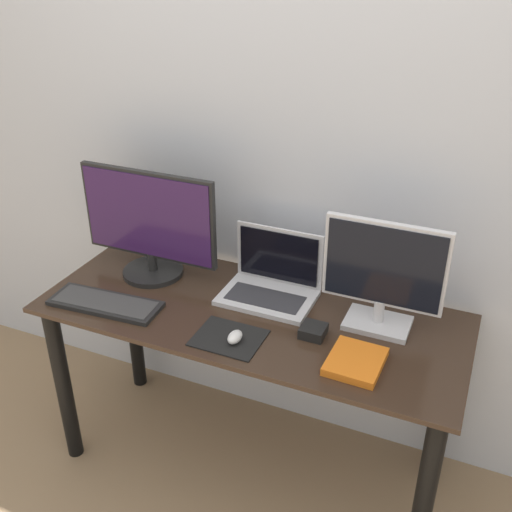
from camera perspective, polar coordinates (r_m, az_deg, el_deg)
The scene contains 10 objects.
wall_back at distance 2.26m, azimuth 3.29°, elevation 10.22°, with size 7.00×0.05×2.50m.
desk at distance 2.26m, azimuth -0.54°, elevation -8.73°, with size 1.54×0.62×0.75m.
monitor_left at distance 2.33m, azimuth -10.14°, elevation 2.91°, with size 0.56×0.24×0.43m.
monitor_right at distance 2.03m, azimuth 12.02°, elevation -1.79°, with size 0.41×0.16×0.39m.
laptop at distance 2.23m, azimuth 1.53°, elevation -2.32°, with size 0.34×0.24×0.24m.
keyboard at distance 2.26m, azimuth -14.15°, elevation -4.39°, with size 0.42×0.17×0.02m.
mousepad at distance 2.03m, azimuth -2.48°, elevation -7.82°, with size 0.23×0.19×0.00m.
mouse at distance 2.00m, azimuth -2.02°, elevation -7.72°, with size 0.04×0.07×0.04m.
book at distance 1.93m, azimuth 9.46°, elevation -9.88°, with size 0.17×0.20×0.03m.
power_brick at distance 2.04m, azimuth 5.47°, elevation -7.12°, with size 0.08×0.08×0.04m.
Camera 1 is at (0.74, -1.33, 1.95)m, focal length 42.00 mm.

